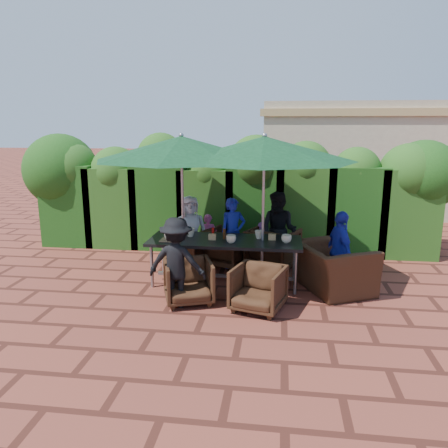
# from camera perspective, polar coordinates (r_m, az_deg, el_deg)

# --- Properties ---
(ground) EXTENTS (80.00, 80.00, 0.00)m
(ground) POSITION_cam_1_polar(r_m,az_deg,el_deg) (7.22, -1.10, -8.12)
(ground) COLOR brown
(ground) RESTS_ON ground
(dining_table) EXTENTS (2.49, 0.90, 0.75)m
(dining_table) POSITION_cam_1_polar(r_m,az_deg,el_deg) (7.16, 0.13, -2.61)
(dining_table) COLOR black
(dining_table) RESTS_ON ground
(umbrella_left) EXTENTS (2.84, 2.84, 2.46)m
(umbrella_left) POSITION_cam_1_polar(r_m,az_deg,el_deg) (7.11, -5.58, 9.81)
(umbrella_left) COLOR gray
(umbrella_left) RESTS_ON ground
(umbrella_right) EXTENTS (2.89, 2.89, 2.46)m
(umbrella_right) POSITION_cam_1_polar(r_m,az_deg,el_deg) (6.90, 5.29, 9.73)
(umbrella_right) COLOR gray
(umbrella_right) RESTS_ON ground
(chair_far_left) EXTENTS (0.98, 0.95, 0.77)m
(chair_far_left) POSITION_cam_1_polar(r_m,az_deg,el_deg) (8.31, -4.40, -2.51)
(chair_far_left) COLOR black
(chair_far_left) RESTS_ON ground
(chair_far_mid) EXTENTS (0.97, 0.94, 0.77)m
(chair_far_mid) POSITION_cam_1_polar(r_m,az_deg,el_deg) (8.13, 0.36, -2.83)
(chair_far_mid) COLOR black
(chair_far_mid) RESTS_ON ground
(chair_far_right) EXTENTS (1.05, 1.02, 0.83)m
(chair_far_right) POSITION_cam_1_polar(r_m,az_deg,el_deg) (8.03, 6.42, -2.91)
(chair_far_right) COLOR black
(chair_far_right) RESTS_ON ground
(chair_near_left) EXTENTS (0.86, 0.83, 0.71)m
(chair_near_left) POSITION_cam_1_polar(r_m,az_deg,el_deg) (6.51, -4.66, -7.23)
(chair_near_left) COLOR black
(chair_near_left) RESTS_ON ground
(chair_near_right) EXTENTS (0.84, 0.81, 0.70)m
(chair_near_right) POSITION_cam_1_polar(r_m,az_deg,el_deg) (6.25, 4.49, -8.12)
(chair_near_right) COLOR black
(chair_near_right) RESTS_ON ground
(chair_end_right) EXTENTS (1.15, 1.35, 1.00)m
(chair_end_right) POSITION_cam_1_polar(r_m,az_deg,el_deg) (7.11, 14.14, -4.61)
(chair_end_right) COLOR black
(chair_end_right) RESTS_ON ground
(adult_far_left) EXTENTS (0.74, 0.59, 1.32)m
(adult_far_left) POSITION_cam_1_polar(r_m,az_deg,el_deg) (8.12, -4.45, -0.91)
(adult_far_left) COLOR silver
(adult_far_left) RESTS_ON ground
(adult_far_mid) EXTENTS (0.58, 0.54, 1.30)m
(adult_far_mid) POSITION_cam_1_polar(r_m,az_deg,el_deg) (7.98, 1.19, -1.19)
(adult_far_mid) COLOR #1E27A4
(adult_far_mid) RESTS_ON ground
(adult_far_right) EXTENTS (0.79, 0.64, 1.42)m
(adult_far_right) POSITION_cam_1_polar(r_m,az_deg,el_deg) (7.94, 7.15, -0.90)
(adult_far_right) COLOR black
(adult_far_right) RESTS_ON ground
(adult_near_left) EXTENTS (0.86, 0.44, 1.31)m
(adult_near_left) POSITION_cam_1_polar(r_m,az_deg,el_deg) (6.32, -6.20, -5.00)
(adult_near_left) COLOR black
(adult_near_left) RESTS_ON ground
(adult_end_right) EXTENTS (0.58, 0.83, 1.28)m
(adult_end_right) POSITION_cam_1_polar(r_m,az_deg,el_deg) (7.14, 14.89, -3.42)
(adult_end_right) COLOR #1E27A4
(adult_end_right) RESTS_ON ground
(child_left) EXTENTS (0.35, 0.29, 0.92)m
(child_left) POSITION_cam_1_polar(r_m,az_deg,el_deg) (8.35, -2.06, -1.88)
(child_left) COLOR #E75198
(child_left) RESTS_ON ground
(child_right) EXTENTS (0.30, 0.26, 0.79)m
(child_right) POSITION_cam_1_polar(r_m,az_deg,el_deg) (8.28, 4.91, -2.50)
(child_right) COLOR #A853B5
(child_right) RESTS_ON ground
(pedestrian_a) EXTENTS (1.70, 1.05, 1.72)m
(pedestrian_a) POSITION_cam_1_polar(r_m,az_deg,el_deg) (11.09, 8.82, 3.76)
(pedestrian_a) COLOR green
(pedestrian_a) RESTS_ON ground
(pedestrian_b) EXTENTS (0.96, 0.71, 1.80)m
(pedestrian_b) POSITION_cam_1_polar(r_m,az_deg,el_deg) (11.44, 15.67, 3.93)
(pedestrian_b) COLOR #E75198
(pedestrian_b) RESTS_ON ground
(pedestrian_c) EXTENTS (1.35, 0.96, 1.93)m
(pedestrian_c) POSITION_cam_1_polar(r_m,az_deg,el_deg) (11.24, 20.85, 3.74)
(pedestrian_c) COLOR gray
(pedestrian_c) RESTS_ON ground
(cup_a) EXTENTS (0.16, 0.16, 0.12)m
(cup_a) POSITION_cam_1_polar(r_m,az_deg,el_deg) (7.18, -7.22, -1.54)
(cup_a) COLOR beige
(cup_a) RESTS_ON dining_table
(cup_b) EXTENTS (0.15, 0.15, 0.15)m
(cup_b) POSITION_cam_1_polar(r_m,az_deg,el_deg) (7.33, -4.43, -1.09)
(cup_b) COLOR beige
(cup_b) RESTS_ON dining_table
(cup_c) EXTENTS (0.16, 0.16, 0.13)m
(cup_c) POSITION_cam_1_polar(r_m,az_deg,el_deg) (6.93, 0.93, -1.96)
(cup_c) COLOR beige
(cup_c) RESTS_ON dining_table
(cup_d) EXTENTS (0.15, 0.15, 0.14)m
(cup_d) POSITION_cam_1_polar(r_m,az_deg,el_deg) (7.20, 4.59, -1.38)
(cup_d) COLOR beige
(cup_d) RESTS_ON dining_table
(cup_e) EXTENTS (0.16, 0.16, 0.13)m
(cup_e) POSITION_cam_1_polar(r_m,az_deg,el_deg) (7.01, 8.15, -1.92)
(cup_e) COLOR beige
(cup_e) RESTS_ON dining_table
(ketchup_bottle) EXTENTS (0.04, 0.04, 0.17)m
(ketchup_bottle) POSITION_cam_1_polar(r_m,az_deg,el_deg) (7.25, -1.44, -1.12)
(ketchup_bottle) COLOR #B20C0A
(ketchup_bottle) RESTS_ON dining_table
(sauce_bottle) EXTENTS (0.04, 0.04, 0.17)m
(sauce_bottle) POSITION_cam_1_polar(r_m,az_deg,el_deg) (7.16, 0.04, -1.30)
(sauce_bottle) COLOR #4C230C
(sauce_bottle) RESTS_ON dining_table
(serving_tray) EXTENTS (0.35, 0.25, 0.02)m
(serving_tray) POSITION_cam_1_polar(r_m,az_deg,el_deg) (7.13, -6.88, -2.08)
(serving_tray) COLOR #976F49
(serving_tray) RESTS_ON dining_table
(number_block_left) EXTENTS (0.12, 0.06, 0.10)m
(number_block_left) POSITION_cam_1_polar(r_m,az_deg,el_deg) (7.11, -1.55, -1.69)
(number_block_left) COLOR tan
(number_block_left) RESTS_ON dining_table
(number_block_right) EXTENTS (0.12, 0.06, 0.10)m
(number_block_right) POSITION_cam_1_polar(r_m,az_deg,el_deg) (7.15, 6.30, -1.69)
(number_block_right) COLOR tan
(number_block_right) RESTS_ON dining_table
(hedge_wall) EXTENTS (9.10, 1.60, 2.43)m
(hedge_wall) POSITION_cam_1_polar(r_m,az_deg,el_deg) (9.15, 0.05, 4.78)
(hedge_wall) COLOR black
(hedge_wall) RESTS_ON ground
(building) EXTENTS (6.20, 3.08, 3.20)m
(building) POSITION_cam_1_polar(r_m,az_deg,el_deg) (13.91, 17.96, 8.23)
(building) COLOR #C7B694
(building) RESTS_ON ground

